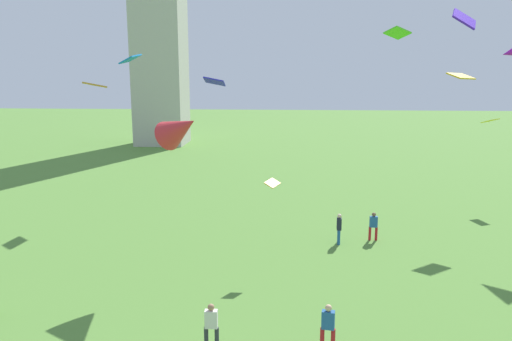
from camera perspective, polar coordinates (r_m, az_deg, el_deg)
The scene contains 13 objects.
person_0 at distance 18.51m, azimuth 8.24°, elevation -17.05°, with size 0.53×0.33×1.74m.
person_1 at distance 18.48m, azimuth -5.14°, elevation -17.05°, with size 0.53×0.27×1.72m.
person_3 at distance 28.98m, azimuth 9.48°, elevation -6.37°, with size 0.29×0.55×1.77m.
person_5 at distance 29.95m, azimuth 13.29°, elevation -6.05°, with size 0.52×0.26×1.68m.
kite_flying_0 at distance 38.31m, azimuth -14.19°, elevation 12.28°, with size 1.33×1.90×0.78m.
kite_flying_1 at distance 20.11m, azimuth -4.78°, elevation 10.12°, with size 0.83×0.63×0.40m.
kite_flying_2 at distance 22.71m, azimuth 15.89°, elevation 14.91°, with size 1.25×1.15×0.51m.
kite_flying_3 at distance 25.00m, azimuth 1.89°, elevation -1.45°, with size 0.86×0.93×0.38m.
kite_flying_4 at distance 26.36m, azimuth 22.73°, elevation 15.72°, with size 1.56×1.70×1.20m.
kite_flying_6 at distance 26.51m, azimuth -17.99°, elevation 9.30°, with size 1.42×1.22×0.35m.
kite_flying_7 at distance 24.08m, azimuth -8.65°, elevation 4.78°, with size 2.93×2.67×2.23m.
kite_flying_8 at distance 34.71m, azimuth 22.41°, elevation 9.96°, with size 1.94×1.85×0.46m.
kite_flying_9 at distance 40.97m, azimuth 25.22°, elevation 5.17°, with size 1.14×1.31×0.43m.
Camera 1 is at (-0.03, -6.57, 9.76)m, focal length 34.95 mm.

